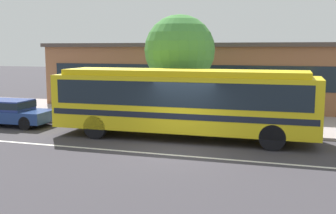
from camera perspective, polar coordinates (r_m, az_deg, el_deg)
The scene contains 9 objects.
ground_plane at distance 15.86m, azimuth 1.37°, elevation -5.90°, with size 120.00×120.00×0.00m, color #38353A.
sidewalk_slab at distance 22.89m, azimuth 6.60°, elevation -1.46°, with size 60.00×8.00×0.12m, color #9F9391.
lane_stripe_center at distance 15.12m, azimuth 0.51°, elevation -6.59°, with size 56.00×0.16×0.01m, color silver.
transit_bus at distance 17.58m, azimuth 2.10°, elevation 1.12°, with size 11.16×2.77×2.93m.
sedan_behind_bus at distance 22.16m, azimuth -20.99°, elevation -0.53°, with size 4.26×1.91×1.29m.
pedestrian_waiting_near_sign at distance 20.34m, azimuth 2.09°, elevation 0.31°, with size 0.34×0.34×1.65m.
bus_stop_sign at distance 18.76m, azimuth 17.09°, elevation 0.99°, with size 0.08×0.44×2.35m.
street_tree_near_stop at distance 21.04m, azimuth 1.61°, elevation 7.75°, with size 3.55×3.55×5.38m.
station_building at distance 28.76m, azimuth 6.80°, elevation 4.53°, with size 21.99×8.81×4.15m.
Camera 1 is at (4.33, -14.77, 3.83)m, focal length 44.45 mm.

